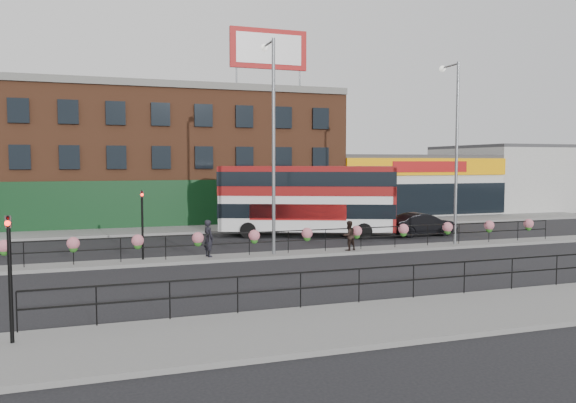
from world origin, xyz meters
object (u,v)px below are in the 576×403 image
object	(u,v)px
lamp_column_west	(272,127)
car	(422,224)
pedestrian_a	(208,238)
pedestrian_b	(349,236)
double_decker_bus	(307,193)
lamp_column_east	(454,137)

from	to	relation	value
lamp_column_west	car	bearing A→B (deg)	21.36
pedestrian_a	pedestrian_b	world-z (taller)	pedestrian_a
double_decker_bus	lamp_column_west	world-z (taller)	lamp_column_west
pedestrian_b	lamp_column_west	distance (m)	6.76
pedestrian_a	lamp_column_west	distance (m)	6.22
double_decker_bus	lamp_column_east	world-z (taller)	lamp_column_east
double_decker_bus	car	xyz separation A→B (m)	(7.02, -2.10, -1.99)
pedestrian_a	lamp_column_east	size ratio (longest dim) A/B	0.18
car	pedestrian_b	world-z (taller)	pedestrian_b
pedestrian_b	car	bearing A→B (deg)	-160.25
double_decker_bus	car	size ratio (longest dim) A/B	2.50
pedestrian_b	lamp_column_east	bearing A→B (deg)	170.81
pedestrian_b	lamp_column_west	xyz separation A→B (m)	(-3.96, 0.46, 5.46)
car	pedestrian_a	world-z (taller)	pedestrian_a
car	pedestrian_a	xyz separation A→B (m)	(-14.52, -4.48, 0.31)
double_decker_bus	lamp_column_west	distance (m)	8.63
lamp_column_east	car	bearing A→B (deg)	79.72
pedestrian_b	lamp_column_west	world-z (taller)	lamp_column_west
double_decker_bus	lamp_column_west	bearing A→B (deg)	-123.41
pedestrian_a	lamp_column_west	world-z (taller)	lamp_column_west
pedestrian_a	lamp_column_east	world-z (taller)	lamp_column_east
car	lamp_column_west	distance (m)	13.40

